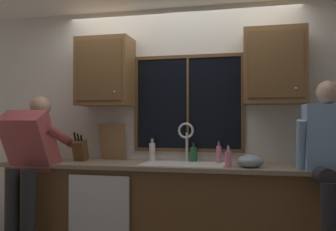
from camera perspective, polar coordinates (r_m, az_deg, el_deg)
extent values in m
cube|color=silver|center=(3.89, 1.96, -1.80)|extent=(5.75, 0.12, 2.55)
cube|color=black|center=(3.81, 3.18, 1.94)|extent=(1.10, 0.02, 0.95)
cube|color=brown|center=(3.86, 3.14, 9.28)|extent=(1.17, 0.02, 0.04)
cube|color=brown|center=(3.81, 3.16, -5.47)|extent=(1.17, 0.02, 0.04)
cube|color=brown|center=(3.93, -5.03, 1.85)|extent=(0.04, 0.02, 0.95)
cube|color=brown|center=(3.75, 11.74, 2.01)|extent=(0.03, 0.02, 0.95)
cube|color=brown|center=(3.80, 3.14, 1.95)|extent=(0.02, 0.02, 0.95)
cube|color=brown|center=(3.66, 0.90, -15.08)|extent=(3.35, 0.58, 0.88)
cube|color=gray|center=(3.55, 0.83, -7.95)|extent=(3.41, 0.62, 0.04)
cube|color=white|center=(3.55, -10.90, -15.21)|extent=(0.60, 0.02, 0.74)
cube|color=brown|center=(3.93, -9.89, 6.77)|extent=(0.58, 0.33, 0.72)
cube|color=brown|center=(3.78, -10.89, 7.09)|extent=(0.50, 0.01, 0.62)
sphere|color=#B2B2B7|center=(3.68, -8.48, 3.69)|extent=(0.02, 0.02, 0.02)
cube|color=brown|center=(3.64, 16.45, 7.42)|extent=(0.58, 0.33, 0.72)
cube|color=brown|center=(3.47, 16.64, 7.83)|extent=(0.50, 0.01, 0.62)
sphere|color=#B2B2B7|center=(3.45, 19.53, 4.04)|extent=(0.02, 0.02, 0.02)
cube|color=silver|center=(3.54, 2.39, -7.80)|extent=(0.80, 0.46, 0.02)
cube|color=beige|center=(3.60, -0.79, -9.31)|extent=(0.36, 0.42, 0.20)
cube|color=beige|center=(3.53, 5.64, -9.47)|extent=(0.36, 0.42, 0.20)
cube|color=silver|center=(3.56, 2.39, -9.40)|extent=(0.04, 0.42, 0.20)
cylinder|color=silver|center=(3.74, 3.00, -4.97)|extent=(0.03, 0.03, 0.30)
torus|color=silver|center=(3.68, 2.84, -2.39)|extent=(0.16, 0.02, 0.16)
cylinder|color=silver|center=(3.74, 4.22, -6.52)|extent=(0.03, 0.03, 0.09)
cylinder|color=#262628|center=(3.81, -23.35, -14.41)|extent=(0.13, 0.13, 0.88)
cylinder|color=#262628|center=(3.72, -21.16, -14.77)|extent=(0.13, 0.13, 0.88)
cube|color=#B24C4C|center=(3.78, -21.01, -3.86)|extent=(0.44, 0.47, 0.62)
sphere|color=tan|center=(3.93, -19.49, 1.34)|extent=(0.21, 0.21, 0.21)
cylinder|color=#B24C4C|center=(4.05, -22.18, -2.95)|extent=(0.09, 0.52, 0.26)
cylinder|color=#B24C4C|center=(3.81, -16.74, -3.11)|extent=(0.09, 0.52, 0.26)
cylinder|color=#262628|center=(3.15, 23.23, -8.75)|extent=(0.14, 0.43, 0.16)
cylinder|color=#262628|center=(2.99, 24.05, -14.07)|extent=(0.11, 0.11, 0.46)
cube|color=#8CB2DB|center=(3.36, 24.03, -3.12)|extent=(0.41, 0.23, 0.56)
sphere|color=tan|center=(3.36, 23.98, 3.36)|extent=(0.20, 0.20, 0.20)
cylinder|color=#8CB2DB|center=(3.27, 20.25, -4.61)|extent=(0.08, 0.20, 0.47)
cube|color=brown|center=(3.92, -13.66, -5.44)|extent=(0.12, 0.18, 0.25)
cylinder|color=black|center=(3.87, -14.50, -3.22)|extent=(0.02, 0.05, 0.09)
cylinder|color=black|center=(3.86, -14.02, -3.34)|extent=(0.02, 0.04, 0.08)
cylinder|color=black|center=(3.85, -13.54, -3.46)|extent=(0.02, 0.04, 0.06)
cube|color=#997047|center=(3.95, -8.74, -4.13)|extent=(0.29, 0.10, 0.39)
ellipsoid|color=#8C99A8|center=(3.36, 12.84, -7.05)|extent=(0.24, 0.24, 0.12)
cylinder|color=pink|center=(3.33, 9.50, -6.83)|extent=(0.06, 0.06, 0.14)
cylinder|color=silver|center=(3.32, 9.50, -5.22)|extent=(0.02, 0.02, 0.04)
cylinder|color=silver|center=(3.30, 9.48, -4.76)|extent=(0.01, 0.04, 0.01)
cylinder|color=pink|center=(3.67, 8.03, -6.10)|extent=(0.05, 0.05, 0.17)
cylinder|color=#AD5B7A|center=(3.66, 8.03, -4.48)|extent=(0.02, 0.02, 0.04)
cylinder|color=black|center=(3.66, 8.02, -4.07)|extent=(0.03, 0.03, 0.01)
cylinder|color=#1E592D|center=(3.73, 4.06, -6.16)|extent=(0.07, 0.07, 0.15)
cylinder|color=#184724|center=(3.72, 4.06, -4.74)|extent=(0.03, 0.03, 0.04)
cylinder|color=black|center=(3.72, 4.06, -4.36)|extent=(0.03, 0.03, 0.01)
cylinder|color=silver|center=(3.79, -2.52, -5.79)|extent=(0.06, 0.06, 0.19)
cylinder|color=#B3AFA7|center=(3.79, -2.52, -4.04)|extent=(0.03, 0.03, 0.05)
cylinder|color=black|center=(3.79, -2.52, -3.60)|extent=(0.03, 0.03, 0.01)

